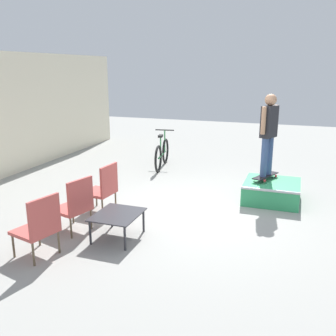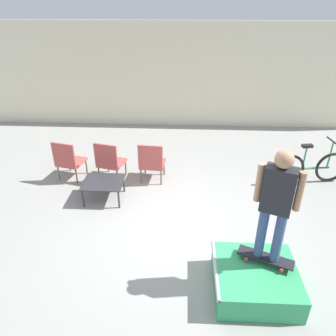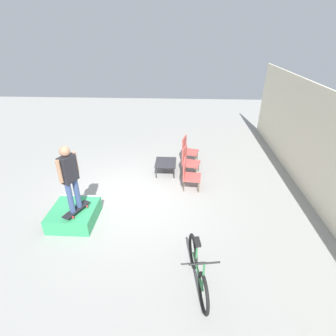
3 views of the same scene
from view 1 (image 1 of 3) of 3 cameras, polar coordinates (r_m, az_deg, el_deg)
ground_plane at (r=7.13m, az=4.54°, el=-6.58°), size 24.00×24.00×0.00m
skate_ramp_box at (r=7.89m, az=15.52°, el=-3.43°), size 1.15×1.08×0.41m
skateboard_on_ramp at (r=7.95m, az=14.62°, el=-1.15°), size 0.79×0.48×0.07m
person_skater at (r=7.75m, az=15.10°, el=5.81°), size 0.53×0.33×1.65m
coffee_table at (r=5.97m, az=-7.71°, el=-7.33°), size 0.80×0.68×0.41m
patio_chair_left at (r=5.59m, az=-19.06°, el=-8.26°), size 0.63×0.63×0.93m
patio_chair_center at (r=6.27m, az=-13.98°, el=-5.34°), size 0.63×0.63×0.93m
patio_chair_right at (r=7.00m, az=-9.87°, el=-2.92°), size 0.56×0.56×0.93m
bicycle at (r=10.07m, az=-0.92°, el=2.17°), size 1.65×0.52×0.98m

